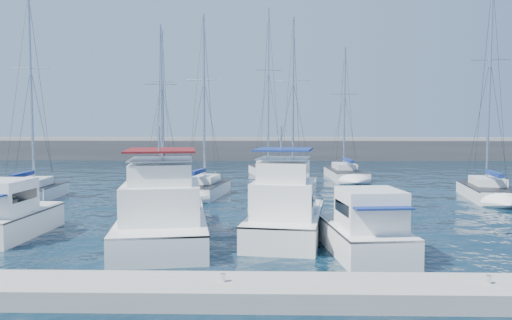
{
  "coord_description": "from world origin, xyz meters",
  "views": [
    {
      "loc": [
        1.35,
        -25.84,
        5.35
      ],
      "look_at": [
        0.56,
        7.78,
        3.0
      ],
      "focal_mm": 35.0,
      "sensor_mm": 36.0,
      "label": 1
    }
  ],
  "objects_px": {
    "motor_yacht_port_outer": "(9,217)",
    "sailboat_back_a": "(163,167)",
    "motor_yacht_stbd_outer": "(366,233)",
    "motor_yacht_stbd_inner": "(286,214)",
    "sailboat_mid_d": "(291,185)",
    "sailboat_mid_a": "(30,193)",
    "sailboat_mid_e": "(489,191)",
    "sailboat_mid_b": "(162,184)",
    "sailboat_mid_c": "(202,189)",
    "motor_yacht_port_inner": "(163,216)",
    "sailboat_back_b": "(270,171)",
    "sailboat_back_c": "(345,174)"
  },
  "relations": [
    {
      "from": "motor_yacht_port_outer",
      "to": "sailboat_mid_e",
      "type": "distance_m",
      "value": 31.31
    },
    {
      "from": "sailboat_mid_a",
      "to": "sailboat_mid_c",
      "type": "height_order",
      "value": "sailboat_mid_a"
    },
    {
      "from": "motor_yacht_stbd_outer",
      "to": "sailboat_mid_e",
      "type": "height_order",
      "value": "sailboat_mid_e"
    },
    {
      "from": "motor_yacht_port_outer",
      "to": "motor_yacht_port_inner",
      "type": "bearing_deg",
      "value": -1.8
    },
    {
      "from": "sailboat_mid_d",
      "to": "sailboat_mid_a",
      "type": "bearing_deg",
      "value": -153.26
    },
    {
      "from": "motor_yacht_stbd_outer",
      "to": "sailboat_mid_e",
      "type": "bearing_deg",
      "value": 46.9
    },
    {
      "from": "motor_yacht_stbd_inner",
      "to": "sailboat_mid_c",
      "type": "relative_size",
      "value": 0.58
    },
    {
      "from": "sailboat_mid_d",
      "to": "sailboat_back_c",
      "type": "height_order",
      "value": "sailboat_mid_d"
    },
    {
      "from": "motor_yacht_stbd_inner",
      "to": "sailboat_mid_d",
      "type": "height_order",
      "value": "sailboat_mid_d"
    },
    {
      "from": "sailboat_mid_b",
      "to": "sailboat_mid_c",
      "type": "height_order",
      "value": "sailboat_mid_c"
    },
    {
      "from": "sailboat_mid_d",
      "to": "motor_yacht_port_outer",
      "type": "bearing_deg",
      "value": -118.5
    },
    {
      "from": "sailboat_back_b",
      "to": "sailboat_back_c",
      "type": "distance_m",
      "value": 7.98
    },
    {
      "from": "sailboat_mid_b",
      "to": "sailboat_mid_d",
      "type": "height_order",
      "value": "sailboat_mid_d"
    },
    {
      "from": "motor_yacht_port_outer",
      "to": "motor_yacht_port_inner",
      "type": "xyz_separation_m",
      "value": [
        7.52,
        -0.46,
        0.19
      ]
    },
    {
      "from": "sailboat_mid_b",
      "to": "sailboat_back_b",
      "type": "relative_size",
      "value": 0.78
    },
    {
      "from": "motor_yacht_stbd_inner",
      "to": "sailboat_back_a",
      "type": "height_order",
      "value": "sailboat_back_a"
    },
    {
      "from": "sailboat_mid_a",
      "to": "sailboat_mid_b",
      "type": "height_order",
      "value": "sailboat_mid_a"
    },
    {
      "from": "motor_yacht_port_outer",
      "to": "motor_yacht_stbd_inner",
      "type": "relative_size",
      "value": 0.73
    },
    {
      "from": "sailboat_mid_c",
      "to": "sailboat_back_b",
      "type": "xyz_separation_m",
      "value": [
        5.17,
        15.0,
        0.02
      ]
    },
    {
      "from": "sailboat_back_b",
      "to": "motor_yacht_port_inner",
      "type": "bearing_deg",
      "value": -111.63
    },
    {
      "from": "motor_yacht_port_inner",
      "to": "motor_yacht_stbd_inner",
      "type": "height_order",
      "value": "same"
    },
    {
      "from": "sailboat_mid_d",
      "to": "motor_yacht_stbd_inner",
      "type": "bearing_deg",
      "value": -81.22
    },
    {
      "from": "motor_yacht_stbd_inner",
      "to": "sailboat_mid_d",
      "type": "xyz_separation_m",
      "value": [
        1.04,
        16.41,
        -0.61
      ]
    },
    {
      "from": "motor_yacht_port_outer",
      "to": "sailboat_mid_d",
      "type": "xyz_separation_m",
      "value": [
        14.29,
        16.49,
        -0.42
      ]
    },
    {
      "from": "motor_yacht_port_inner",
      "to": "sailboat_mid_e",
      "type": "bearing_deg",
      "value": 23.32
    },
    {
      "from": "motor_yacht_port_outer",
      "to": "motor_yacht_stbd_outer",
      "type": "height_order",
      "value": "same"
    },
    {
      "from": "motor_yacht_stbd_outer",
      "to": "sailboat_mid_a",
      "type": "xyz_separation_m",
      "value": [
        -21.01,
        14.72,
        -0.41
      ]
    },
    {
      "from": "sailboat_back_b",
      "to": "motor_yacht_port_outer",
      "type": "bearing_deg",
      "value": -125.31
    },
    {
      "from": "sailboat_back_c",
      "to": "sailboat_mid_e",
      "type": "bearing_deg",
      "value": -59.65
    },
    {
      "from": "motor_yacht_port_outer",
      "to": "motor_yacht_stbd_outer",
      "type": "distance_m",
      "value": 16.73
    },
    {
      "from": "motor_yacht_stbd_inner",
      "to": "motor_yacht_stbd_outer",
      "type": "relative_size",
      "value": 1.42
    },
    {
      "from": "sailboat_mid_a",
      "to": "sailboat_back_b",
      "type": "distance_m",
      "value": 24.45
    },
    {
      "from": "motor_yacht_port_outer",
      "to": "sailboat_back_a",
      "type": "distance_m",
      "value": 33.96
    },
    {
      "from": "sailboat_mid_b",
      "to": "sailboat_mid_e",
      "type": "bearing_deg",
      "value": -18.78
    },
    {
      "from": "motor_yacht_stbd_inner",
      "to": "sailboat_mid_e",
      "type": "distance_m",
      "value": 19.99
    },
    {
      "from": "sailboat_mid_a",
      "to": "sailboat_mid_e",
      "type": "bearing_deg",
      "value": -0.93
    },
    {
      "from": "sailboat_mid_b",
      "to": "sailboat_back_a",
      "type": "xyz_separation_m",
      "value": [
        -3.41,
        16.62,
        0.02
      ]
    },
    {
      "from": "motor_yacht_stbd_outer",
      "to": "sailboat_mid_e",
      "type": "distance_m",
      "value": 20.08
    },
    {
      "from": "motor_yacht_stbd_inner",
      "to": "sailboat_mid_e",
      "type": "bearing_deg",
      "value": 48.85
    },
    {
      "from": "motor_yacht_stbd_inner",
      "to": "motor_yacht_stbd_outer",
      "type": "xyz_separation_m",
      "value": [
        3.2,
        -3.13,
        -0.19
      ]
    },
    {
      "from": "motor_yacht_stbd_outer",
      "to": "sailboat_back_a",
      "type": "distance_m",
      "value": 40.39
    },
    {
      "from": "sailboat_mid_c",
      "to": "sailboat_back_a",
      "type": "height_order",
      "value": "sailboat_back_a"
    },
    {
      "from": "motor_yacht_port_inner",
      "to": "motor_yacht_stbd_outer",
      "type": "relative_size",
      "value": 1.89
    },
    {
      "from": "sailboat_mid_c",
      "to": "sailboat_back_b",
      "type": "bearing_deg",
      "value": 78.96
    },
    {
      "from": "motor_yacht_port_outer",
      "to": "sailboat_mid_e",
      "type": "bearing_deg",
      "value": 26.3
    },
    {
      "from": "sailboat_mid_a",
      "to": "sailboat_back_c",
      "type": "bearing_deg",
      "value": 27.36
    },
    {
      "from": "motor_yacht_stbd_outer",
      "to": "sailboat_back_b",
      "type": "relative_size",
      "value": 0.32
    },
    {
      "from": "sailboat_mid_a",
      "to": "sailboat_mid_b",
      "type": "distance_m",
      "value": 10.0
    },
    {
      "from": "motor_yacht_stbd_outer",
      "to": "sailboat_back_b",
      "type": "height_order",
      "value": "sailboat_back_b"
    },
    {
      "from": "motor_yacht_port_inner",
      "to": "sailboat_mid_d",
      "type": "xyz_separation_m",
      "value": [
        6.77,
        16.95,
        -0.61
      ]
    }
  ]
}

